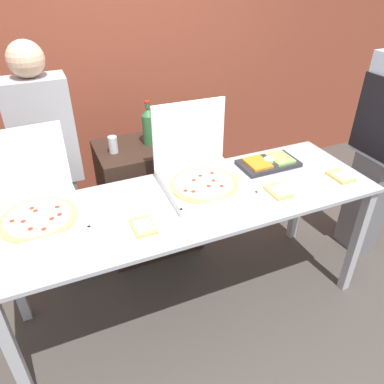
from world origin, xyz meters
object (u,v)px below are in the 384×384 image
object	(u,v)px
soda_can_silver	(113,145)
person_guest_cap	(51,168)
pizza_box_near_left	(35,205)
veggie_tray	(268,163)
paper_plate_front_right	(278,192)
paper_plate_front_center	(340,177)
soda_bottle	(149,126)
pizza_box_near_right	(200,172)
paper_plate_front_left	(143,227)

from	to	relation	value
soda_can_silver	person_guest_cap	xyz separation A→B (m)	(-0.44, -0.01, -0.09)
pizza_box_near_left	veggie_tray	world-z (taller)	pizza_box_near_left
paper_plate_front_right	paper_plate_front_center	distance (m)	0.48
paper_plate_front_right	veggie_tray	world-z (taller)	veggie_tray
soda_can_silver	person_guest_cap	size ratio (longest dim) A/B	0.07
veggie_tray	soda_can_silver	bearing A→B (deg)	150.15
soda_bottle	paper_plate_front_center	bearing A→B (deg)	-42.66
paper_plate_front_right	person_guest_cap	world-z (taller)	person_guest_cap
pizza_box_near_left	person_guest_cap	size ratio (longest dim) A/B	0.29
pizza_box_near_right	soda_can_silver	world-z (taller)	pizza_box_near_right
paper_plate_front_right	person_guest_cap	distance (m)	1.54
pizza_box_near_right	paper_plate_front_right	distance (m)	0.50
paper_plate_front_center	soda_can_silver	distance (m)	1.58
pizza_box_near_left	paper_plate_front_left	bearing A→B (deg)	-35.97
pizza_box_near_left	person_guest_cap	distance (m)	0.56
pizza_box_near_right	paper_plate_front_right	size ratio (longest dim) A/B	2.14
pizza_box_near_right	soda_can_silver	distance (m)	0.72
pizza_box_near_left	veggie_tray	bearing A→B (deg)	-2.83
pizza_box_near_left	soda_can_silver	distance (m)	0.79
paper_plate_front_right	veggie_tray	xyz separation A→B (m)	(0.15, 0.33, 0.01)
paper_plate_front_left	paper_plate_front_center	size ratio (longest dim) A/B	0.97
paper_plate_front_left	paper_plate_front_right	xyz separation A→B (m)	(0.87, 0.00, -0.00)
soda_can_silver	person_guest_cap	bearing A→B (deg)	-178.82
paper_plate_front_left	veggie_tray	bearing A→B (deg)	18.24
pizza_box_near_right	soda_can_silver	bearing A→B (deg)	127.65
paper_plate_front_left	soda_can_silver	xyz separation A→B (m)	(0.06, 0.89, 0.09)
paper_plate_front_center	soda_can_silver	size ratio (longest dim) A/B	1.93
pizza_box_near_left	paper_plate_front_center	size ratio (longest dim) A/B	2.14
paper_plate_front_right	soda_bottle	size ratio (longest dim) A/B	0.74
pizza_box_near_right	person_guest_cap	xyz separation A→B (m)	(-0.87, 0.57, -0.07)
soda_can_silver	pizza_box_near_left	bearing A→B (deg)	-136.27
pizza_box_near_left	paper_plate_front_right	bearing A→B (deg)	-16.34
paper_plate_front_left	paper_plate_front_right	bearing A→B (deg)	0.13
paper_plate_front_right	veggie_tray	distance (m)	0.37
paper_plate_front_left	person_guest_cap	bearing A→B (deg)	113.81
pizza_box_near_right	person_guest_cap	size ratio (longest dim) A/B	0.30
veggie_tray	person_guest_cap	bearing A→B (deg)	158.88
soda_can_silver	paper_plate_front_right	bearing A→B (deg)	-47.39
soda_can_silver	soda_bottle	bearing A→B (deg)	7.37
paper_plate_front_center	person_guest_cap	distance (m)	1.96
pizza_box_near_left	paper_plate_front_center	xyz separation A→B (m)	(1.87, -0.35, -0.07)
paper_plate_front_left	soda_bottle	size ratio (longest dim) A/B	0.70
paper_plate_front_center	veggie_tray	bearing A→B (deg)	134.34
paper_plate_front_right	pizza_box_near_right	bearing A→B (deg)	142.40
paper_plate_front_right	soda_can_silver	world-z (taller)	soda_can_silver
veggie_tray	person_guest_cap	size ratio (longest dim) A/B	0.23
veggie_tray	person_guest_cap	distance (m)	1.51
person_guest_cap	paper_plate_front_right	bearing A→B (deg)	145.15
paper_plate_front_right	soda_bottle	world-z (taller)	soda_bottle
person_guest_cap	paper_plate_front_left	bearing A→B (deg)	113.81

